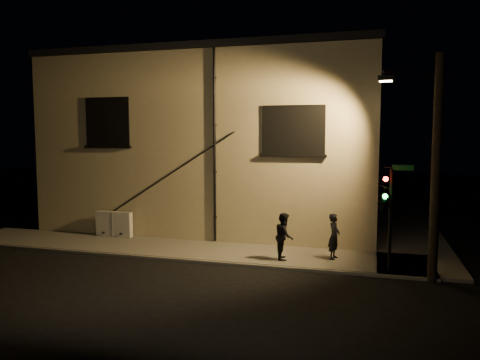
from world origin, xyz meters
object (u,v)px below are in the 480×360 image
(pedestrian_a, at_px, (334,236))
(traffic_signal, at_px, (385,200))
(pedestrian_b, at_px, (284,236))
(streetlamp_pole, at_px, (433,163))
(utility_cabinet, at_px, (114,224))

(pedestrian_a, height_order, traffic_signal, traffic_signal)
(pedestrian_b, bearing_deg, traffic_signal, -109.91)
(pedestrian_a, distance_m, streetlamp_pole, 4.57)
(utility_cabinet, height_order, streetlamp_pole, streetlamp_pole)
(pedestrian_a, xyz_separation_m, pedestrian_b, (-1.80, -0.56, 0.02))
(utility_cabinet, xyz_separation_m, pedestrian_b, (8.27, -1.80, 0.30))
(pedestrian_b, relative_size, traffic_signal, 0.48)
(utility_cabinet, bearing_deg, pedestrian_b, -12.26)
(pedestrian_b, height_order, streetlamp_pole, streetlamp_pole)
(pedestrian_b, xyz_separation_m, streetlamp_pole, (5.00, -0.90, 2.89))
(streetlamp_pole, bearing_deg, pedestrian_a, 155.55)
(traffic_signal, bearing_deg, pedestrian_b, 171.05)
(pedestrian_a, height_order, streetlamp_pole, streetlamp_pole)
(pedestrian_b, bearing_deg, utility_cabinet, 66.78)
(traffic_signal, bearing_deg, utility_cabinet, 168.73)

